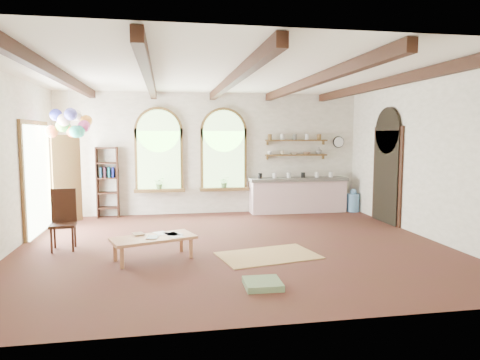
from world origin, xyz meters
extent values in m
plane|color=#4D261F|center=(0.00, 0.00, 0.00)|extent=(8.00, 8.00, 0.00)
cube|color=brown|center=(-1.40, 3.44, 1.45)|extent=(1.24, 0.08, 1.64)
cylinder|color=brown|center=(-1.40, 3.44, 2.20)|extent=(1.24, 0.08, 1.24)
cube|color=#88B66D|center=(-1.40, 3.40, 1.45)|extent=(1.10, 0.04, 1.50)
cube|color=brown|center=(-1.40, 3.35, 0.66)|extent=(1.30, 0.28, 0.08)
cube|color=brown|center=(0.30, 3.44, 1.45)|extent=(1.24, 0.08, 1.64)
cylinder|color=brown|center=(0.30, 3.44, 2.20)|extent=(1.24, 0.08, 1.24)
cube|color=#88B66D|center=(0.30, 3.40, 1.45)|extent=(1.10, 0.04, 1.50)
cube|color=brown|center=(0.30, 3.35, 0.66)|extent=(1.30, 0.28, 0.08)
cube|color=brown|center=(-3.95, 1.80, 1.15)|extent=(0.10, 1.90, 2.50)
cube|color=black|center=(3.95, 1.50, 1.10)|extent=(0.10, 1.30, 2.40)
cube|color=beige|center=(2.30, 3.20, 0.43)|extent=(2.60, 0.55, 0.86)
cube|color=slate|center=(2.30, 3.20, 0.90)|extent=(2.68, 0.62, 0.08)
cube|color=brown|center=(2.30, 3.38, 1.55)|extent=(1.70, 0.24, 0.04)
cube|color=brown|center=(2.30, 3.38, 1.95)|extent=(1.70, 0.24, 0.04)
cylinder|color=black|center=(3.55, 3.45, 1.90)|extent=(0.32, 0.04, 0.32)
cube|color=#351911|center=(-2.95, 3.32, 0.90)|extent=(0.03, 0.32, 1.80)
cube|color=#351911|center=(-2.45, 3.32, 0.90)|extent=(0.03, 0.32, 1.80)
cube|color=#B97955|center=(-1.46, -0.69, 0.36)|extent=(1.50, 1.05, 0.05)
cube|color=#B97955|center=(-1.94, -1.10, 0.17)|extent=(0.06, 0.06, 0.34)
cube|color=#B97955|center=(-0.84, -0.71, 0.17)|extent=(0.06, 0.06, 0.34)
cube|color=#B97955|center=(-2.09, -0.68, 0.17)|extent=(0.06, 0.06, 0.34)
cube|color=#B97955|center=(-0.99, -0.29, 0.17)|extent=(0.06, 0.06, 0.34)
cube|color=#351911|center=(-3.10, 0.20, 0.46)|extent=(0.47, 0.47, 0.05)
cube|color=#351911|center=(-3.12, 0.40, 0.79)|extent=(0.44, 0.08, 0.65)
cube|color=tan|center=(0.49, -0.83, 0.01)|extent=(1.85, 1.35, 0.02)
cube|color=#69855B|center=(0.06, -2.30, 0.04)|extent=(0.52, 0.52, 0.09)
cylinder|color=#5B91C4|center=(3.10, 3.20, 0.25)|extent=(0.33, 0.33, 0.49)
sphere|color=#5B91C4|center=(3.10, 3.20, 0.55)|extent=(0.18, 0.18, 0.18)
cylinder|color=#5B91C4|center=(3.82, 3.00, 0.25)|extent=(0.33, 0.33, 0.49)
sphere|color=#5B91C4|center=(3.82, 3.00, 0.55)|extent=(0.18, 0.18, 0.18)
cylinder|color=silver|center=(-3.27, 1.98, 2.78)|extent=(0.01, 0.01, 0.85)
sphere|color=#2BBC94|center=(-3.09, 1.92, 2.17)|extent=(0.26, 0.26, 0.26)
sphere|color=#D5478B|center=(-2.99, 2.02, 2.29)|extent=(0.26, 0.26, 0.26)
sphere|color=orange|center=(-2.97, 2.20, 2.41)|extent=(0.26, 0.26, 0.26)
sphere|color=white|center=(-3.18, 2.16, 2.53)|extent=(0.26, 0.26, 0.26)
sphere|color=#E14C23|center=(-3.28, 2.27, 2.17)|extent=(0.26, 0.26, 0.26)
sphere|color=#45A153|center=(-3.45, 2.31, 2.29)|extent=(0.26, 0.26, 0.26)
sphere|color=pink|center=(-3.44, 2.09, 2.41)|extent=(0.26, 0.26, 0.26)
sphere|color=#2D35C0|center=(-3.56, 2.01, 2.53)|extent=(0.26, 0.26, 0.26)
sphere|color=#DB5730|center=(-3.62, 1.84, 2.17)|extent=(0.26, 0.26, 0.26)
sphere|color=#6DD049|center=(-3.40, 1.83, 2.29)|extent=(0.26, 0.26, 0.26)
sphere|color=beige|center=(-3.34, 1.70, 2.41)|extent=(0.26, 0.26, 0.26)
sphere|color=#4E4BB0|center=(-3.18, 1.62, 2.53)|extent=(0.26, 0.26, 0.26)
sphere|color=#2BBC94|center=(-3.14, 1.84, 2.17)|extent=(0.26, 0.26, 0.26)
imported|color=olive|center=(-1.80, -0.52, 0.40)|extent=(0.25, 0.30, 0.02)
cube|color=black|center=(-1.48, -0.75, 0.40)|extent=(0.21, 0.28, 0.01)
imported|color=#598C4C|center=(-1.40, 3.32, 0.85)|extent=(0.27, 0.23, 0.30)
imported|color=#598C4C|center=(0.30, 3.32, 0.85)|extent=(0.27, 0.23, 0.30)
imported|color=white|center=(1.55, 3.38, 1.62)|extent=(0.12, 0.10, 0.10)
imported|color=beige|center=(1.90, 3.38, 1.62)|extent=(0.10, 0.10, 0.09)
imported|color=beige|center=(2.25, 3.38, 1.60)|extent=(0.22, 0.22, 0.05)
imported|color=#8C664C|center=(2.60, 3.38, 1.60)|extent=(0.20, 0.20, 0.06)
imported|color=slate|center=(2.95, 3.38, 1.67)|extent=(0.18, 0.18, 0.19)
camera|label=1|loc=(-1.25, -7.89, 2.09)|focal=32.00mm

